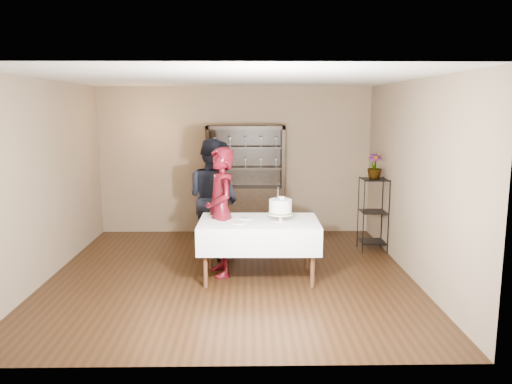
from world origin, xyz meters
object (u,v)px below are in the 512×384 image
at_px(cake_table, 259,234).
at_px(man, 213,198).
at_px(woman, 221,212).
at_px(potted_plant, 375,166).
at_px(china_hutch, 246,199).
at_px(cake, 280,208).
at_px(plant_etagere, 373,211).

relative_size(cake_table, man, 0.88).
bearing_deg(cake_table, woman, 163.69).
bearing_deg(potted_plant, woman, -154.46).
xyz_separation_m(china_hutch, man, (-0.51, -1.28, 0.26)).
bearing_deg(woman, cake_table, 55.15).
bearing_deg(cake_table, china_hutch, 94.57).
relative_size(cake, potted_plant, 1.16).
relative_size(china_hutch, cake_table, 1.23).
distance_m(china_hutch, woman, 2.24).
height_order(woman, potted_plant, woman).
relative_size(cake_table, woman, 0.91).
height_order(woman, man, man).
bearing_deg(plant_etagere, china_hutch, 153.17).
relative_size(man, cake, 3.96).
height_order(plant_etagere, cake_table, plant_etagere).
relative_size(china_hutch, plant_etagere, 1.67).
distance_m(plant_etagere, potted_plant, 0.74).
bearing_deg(china_hutch, woman, -98.65).
xyz_separation_m(china_hutch, plant_etagere, (2.08, -1.05, -0.01)).
xyz_separation_m(plant_etagere, potted_plant, (-0.00, 0.00, 0.74)).
distance_m(china_hutch, plant_etagere, 2.33).
bearing_deg(man, potted_plant, -134.32).
distance_m(plant_etagere, cake_table, 2.30).
xyz_separation_m(plant_etagere, woman, (-2.42, -1.15, 0.24)).
bearing_deg(china_hutch, cake, -78.76).
bearing_deg(china_hutch, plant_etagere, -26.83).
height_order(plant_etagere, cake, cake).
height_order(cake, potted_plant, potted_plant).
relative_size(cake_table, cake, 3.48).
xyz_separation_m(woman, man, (-0.17, 0.92, 0.03)).
distance_m(china_hutch, potted_plant, 2.44).
bearing_deg(cake, china_hutch, 101.24).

